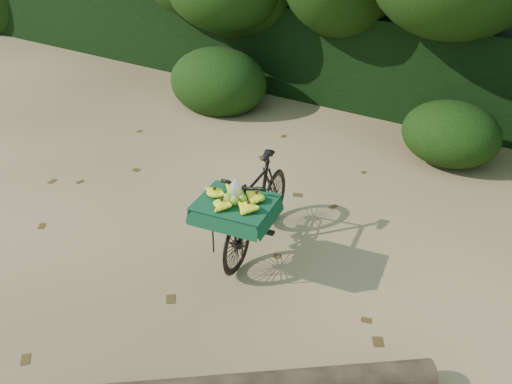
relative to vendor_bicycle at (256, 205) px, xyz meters
The scene contains 6 objects.
ground 0.98m from the vendor_bicycle, 100.42° to the right, with size 80.00×80.00×0.00m, color tan.
vendor_bicycle is the anchor object (origin of this frame).
hedge_backdrop 5.54m from the vendor_bicycle, 91.48° to the left, with size 26.00×1.80×1.80m, color black.
tree_row 5.00m from the vendor_bicycle, 99.52° to the left, with size 14.50×2.00×4.00m, color black, non-canonical shape.
bush_clumps 3.55m from the vendor_bicycle, 84.21° to the left, with size 8.80×1.70×0.90m, color black, non-canonical shape.
leaf_litter 0.61m from the vendor_bicycle, 138.91° to the right, with size 7.00×7.30×0.01m, color #493513, non-canonical shape.
Camera 1 is at (3.11, -3.87, 4.03)m, focal length 38.00 mm.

